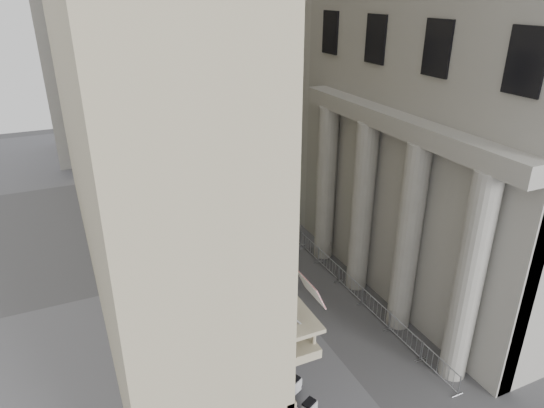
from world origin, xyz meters
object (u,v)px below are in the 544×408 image
Objects in this scene: street_lamp at (194,172)px; pedestrian_a at (223,181)px; pedestrian_b at (219,169)px; info_kiosk at (184,242)px; security_tent at (163,176)px.

pedestrian_a is at bearing 44.56° from street_lamp.
street_lamp is at bearing 81.97° from pedestrian_b.
street_lamp is 5.29m from info_kiosk.
info_kiosk is at bearing -94.17° from security_tent.
info_kiosk is at bearing -130.44° from street_lamp.
pedestrian_b is (6.13, 4.53, -1.83)m from security_tent.
street_lamp is (1.36, -4.60, 1.62)m from security_tent.
street_lamp reaches higher than security_tent.
info_kiosk reaches higher than pedestrian_a.
street_lamp is 3.99× the size of pedestrian_b.
pedestrian_a is (4.18, 6.22, -3.54)m from street_lamp.
security_tent is 2.12× the size of info_kiosk.
info_kiosk is 14.35m from pedestrian_b.
pedestrian_a is at bearing 40.49° from info_kiosk.
pedestrian_a is (5.54, 1.62, -1.92)m from security_tent.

